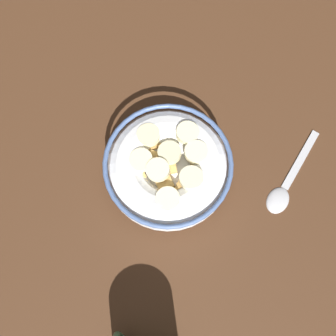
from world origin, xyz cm
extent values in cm
cube|color=#472B19|center=(0.00, 0.00, -1.00)|extent=(130.46, 130.46, 2.00)
cylinder|color=white|center=(0.00, 0.00, 0.30)|extent=(8.72, 8.72, 0.60)
torus|color=white|center=(0.00, 0.00, 2.61)|extent=(15.85, 15.85, 5.22)
torus|color=#4C6699|center=(0.00, 0.00, 4.92)|extent=(15.98, 15.98, 0.60)
cylinder|color=white|center=(0.00, 0.00, 3.08)|extent=(12.72, 12.72, 0.40)
cube|color=#AD7F42|center=(2.98, -2.98, 3.68)|extent=(2.79, 2.77, 1.09)
cube|color=#B78947|center=(3.81, 0.29, 3.66)|extent=(2.30, 2.30, 0.90)
cube|color=tan|center=(4.57, 2.18, 3.62)|extent=(2.20, 2.12, 1.09)
cube|color=tan|center=(0.09, -0.09, 3.63)|extent=(2.64, 2.59, 1.12)
cube|color=#B78947|center=(-3.87, -3.01, 3.68)|extent=(2.29, 2.23, 1.06)
cube|color=#B78947|center=(-0.76, 4.37, 3.70)|extent=(2.48, 2.52, 1.04)
cube|color=#B78947|center=(-1.59, -3.78, 3.78)|extent=(2.71, 2.71, 0.90)
cube|color=#B78947|center=(-3.42, 0.07, 3.73)|extent=(2.66, 2.67, 0.97)
cube|color=tan|center=(0.88, -4.74, 3.71)|extent=(2.20, 2.12, 1.09)
cube|color=tan|center=(1.60, 0.83, 3.66)|extent=(2.79, 2.80, 1.03)
cube|color=#AD7F42|center=(-2.95, 2.99, 3.87)|extent=(2.85, 2.83, 1.16)
cube|color=tan|center=(4.86, -2.07, 3.90)|extent=(2.76, 2.76, 0.93)
cube|color=tan|center=(-1.55, 1.52, 3.74)|extent=(2.27, 2.36, 1.15)
cube|color=tan|center=(1.27, 3.85, 3.67)|extent=(2.29, 2.22, 1.09)
cylinder|color=beige|center=(1.12, -0.95, 4.70)|extent=(4.17, 4.09, 1.44)
cylinder|color=beige|center=(4.46, 0.50, 4.82)|extent=(3.80, 3.74, 1.30)
cylinder|color=beige|center=(2.21, 2.50, 4.74)|extent=(3.43, 3.46, 1.11)
cylinder|color=#F4EABC|center=(-3.64, 2.39, 4.78)|extent=(4.11, 4.14, 1.23)
cylinder|color=#F4EABC|center=(0.07, 1.47, 4.96)|extent=(3.92, 3.94, 1.26)
cylinder|color=beige|center=(2.03, -4.19, 4.94)|extent=(4.12, 4.14, 1.33)
cylinder|color=#F4EABC|center=(-3.09, -1.31, 5.17)|extent=(4.01, 3.95, 1.37)
cylinder|color=#F4EABC|center=(-0.67, -3.69, 4.94)|extent=(4.13, 4.11, 1.14)
ellipsoid|color=#B7B7BC|center=(-10.86, -10.14, 0.40)|extent=(4.12, 4.61, 0.80)
cube|color=#B7B7BC|center=(-8.10, -16.18, 0.18)|extent=(4.86, 9.04, 0.36)
camera|label=1|loc=(-11.18, 7.29, 48.39)|focal=40.05mm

